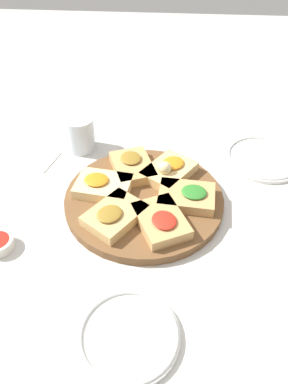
{
  "coord_description": "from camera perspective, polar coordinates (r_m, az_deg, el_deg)",
  "views": [
    {
      "loc": [
        0.66,
        0.05,
        0.63
      ],
      "look_at": [
        0.0,
        0.0,
        0.04
      ],
      "focal_mm": 35.0,
      "sensor_mm": 36.0,
      "label": 1
    }
  ],
  "objects": [
    {
      "name": "plate_left",
      "position": [
        1.09,
        17.72,
        4.96
      ],
      "size": [
        0.21,
        0.21,
        0.02
      ],
      "color": "white",
      "rests_on": "ground_plane"
    },
    {
      "name": "focaccia_slice_3",
      "position": [
        0.88,
        6.57,
        -0.65
      ],
      "size": [
        0.11,
        0.14,
        0.03
      ],
      "color": "tan",
      "rests_on": "serving_board"
    },
    {
      "name": "focaccia_slice_5",
      "position": [
        0.97,
        -1.76,
        3.95
      ],
      "size": [
        0.16,
        0.14,
        0.03
      ],
      "color": "tan",
      "rests_on": "serving_board"
    },
    {
      "name": "serving_board",
      "position": [
        0.91,
        0.0,
        -1.14
      ],
      "size": [
        0.38,
        0.38,
        0.02
      ],
      "primitive_type": "cylinder",
      "color": "brown",
      "rests_on": "ground_plane"
    },
    {
      "name": "focaccia_slice_4",
      "position": [
        0.95,
        3.81,
        3.31
      ],
      "size": [
        0.16,
        0.15,
        0.05
      ],
      "color": "#DBB775",
      "rests_on": "serving_board"
    },
    {
      "name": "ground_plane",
      "position": [
        0.91,
        0.0,
        -1.65
      ],
      "size": [
        3.0,
        3.0,
        0.0
      ],
      "primitive_type": "plane",
      "color": "beige"
    },
    {
      "name": "plate_right",
      "position": [
        0.7,
        -2.55,
        -20.97
      ],
      "size": [
        0.18,
        0.18,
        0.02
      ],
      "color": "white",
      "rests_on": "ground_plane"
    },
    {
      "name": "focaccia_slice_1",
      "position": [
        0.83,
        -4.51,
        -3.54
      ],
      "size": [
        0.16,
        0.15,
        0.03
      ],
      "color": "tan",
      "rests_on": "serving_board"
    },
    {
      "name": "focaccia_slice_0",
      "position": [
        0.91,
        -6.3,
        0.99
      ],
      "size": [
        0.11,
        0.14,
        0.03
      ],
      "color": "#E5C689",
      "rests_on": "serving_board"
    },
    {
      "name": "napkin_stack",
      "position": [
        1.09,
        -15.64,
        4.91
      ],
      "size": [
        0.12,
        0.11,
        0.01
      ],
      "primitive_type": "cube",
      "rotation": [
        0.0,
        0.0,
        -0.25
      ],
      "color": "white",
      "rests_on": "ground_plane"
    },
    {
      "name": "focaccia_slice_2",
      "position": [
        0.82,
        2.62,
        -4.37
      ],
      "size": [
        0.16,
        0.14,
        0.03
      ],
      "color": "tan",
      "rests_on": "serving_board"
    },
    {
      "name": "water_glass",
      "position": [
        1.08,
        -9.73,
        8.7
      ],
      "size": [
        0.08,
        0.08,
        0.1
      ],
      "primitive_type": "cylinder",
      "color": "silver",
      "rests_on": "ground_plane"
    }
  ]
}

